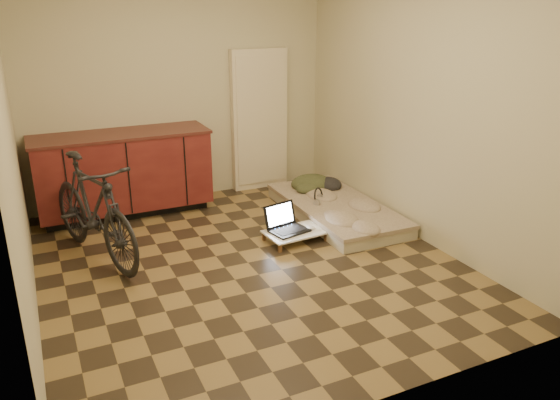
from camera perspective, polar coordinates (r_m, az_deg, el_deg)
name	(u,v)px	position (r m, az deg, el deg)	size (l,w,h in m)	color
room_shell	(245,120)	(4.52, -3.70, 8.36)	(3.50, 4.00, 2.60)	olive
cabinets	(124,173)	(6.14, -16.00, 2.73)	(1.84, 0.62, 0.91)	black
appliance_panel	(259,120)	(6.72, -2.17, 8.31)	(0.70, 0.10, 1.70)	beige
bicycle	(92,204)	(5.10, -19.01, -0.43)	(0.48, 1.62, 1.05)	black
futon	(336,209)	(5.99, 5.85, -0.96)	(0.89, 1.81, 0.15)	#BAB195
clothing_pile	(316,178)	(6.42, 3.78, 2.27)	(0.52, 0.43, 0.21)	#383F24
headphones	(319,196)	(5.94, 4.05, 0.45)	(0.22, 0.20, 0.15)	black
lap_desk	(295,232)	(5.35, 1.58, -3.41)	(0.61, 0.42, 0.10)	brown
laptop	(286,225)	(5.35, 0.64, -2.64)	(0.42, 0.39, 0.25)	black
mouse	(311,228)	(5.39, 3.23, -2.89)	(0.06, 0.10, 0.04)	white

